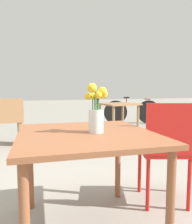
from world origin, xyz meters
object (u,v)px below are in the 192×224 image
at_px(flower_vase, 97,113).
at_px(table_back, 119,111).
at_px(bicycle, 132,112).
at_px(cafe_chair, 166,146).
at_px(table_front, 86,145).

bearing_deg(flower_vase, table_back, 61.39).
distance_m(flower_vase, bicycle, 5.10).
bearing_deg(flower_vase, bicycle, 58.10).
height_order(flower_vase, cafe_chair, flower_vase).
relative_size(table_back, bicycle, 0.46).
bearing_deg(bicycle, table_back, -126.11).
xyz_separation_m(table_front, cafe_chair, (0.74, 0.10, -0.10)).
bearing_deg(table_front, cafe_chair, 7.92).
height_order(table_front, bicycle, bicycle).
relative_size(cafe_chair, bicycle, 0.54).
bearing_deg(cafe_chair, table_back, 73.80).
height_order(table_front, table_back, table_back).
bearing_deg(table_front, table_back, 60.01).
bearing_deg(cafe_chair, flower_vase, -168.99).
bearing_deg(cafe_chair, bicycle, 64.37).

